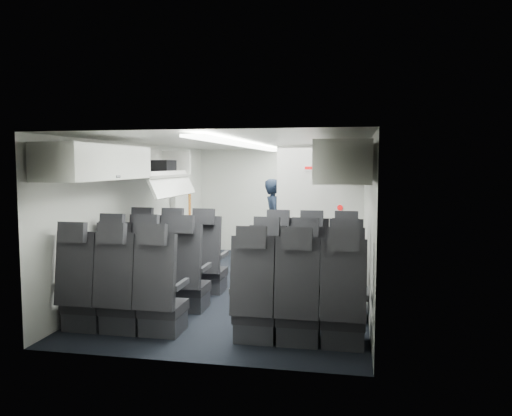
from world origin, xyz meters
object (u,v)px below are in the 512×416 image
at_px(seat_row_rear, 207,301).
at_px(boarding_door, 182,212).
at_px(carry_on_bag, 161,168).
at_px(flight_attendant, 274,222).
at_px(galley_unit, 325,209).
at_px(seat_row_front, 243,266).
at_px(seat_row_mid, 228,281).

relative_size(seat_row_rear, boarding_door, 1.79).
bearing_deg(carry_on_bag, flight_attendant, 59.79).
bearing_deg(seat_row_rear, galley_unit, 79.35).
distance_m(boarding_door, flight_attendant, 1.74).
xyz_separation_m(galley_unit, carry_on_bag, (-2.40, -2.64, 0.83)).
xyz_separation_m(seat_row_front, seat_row_rear, (0.00, -1.80, 0.00)).
relative_size(seat_row_front, boarding_door, 1.79).
xyz_separation_m(seat_row_mid, carry_on_bag, (-1.45, 1.51, 1.38)).
xyz_separation_m(seat_row_mid, boarding_door, (-1.64, 2.99, 0.55)).
distance_m(seat_row_front, boarding_door, 2.71).
bearing_deg(galley_unit, seat_row_front, -106.28).
bearing_deg(carry_on_bag, boarding_door, 110.20).
height_order(seat_row_rear, galley_unit, galley_unit).
distance_m(seat_row_mid, galley_unit, 4.30).
xyz_separation_m(seat_row_rear, galley_unit, (0.95, 5.05, 0.55)).
bearing_deg(seat_row_front, carry_on_bag, 157.08).
bearing_deg(boarding_door, flight_attendant, 5.61).
relative_size(seat_row_front, carry_on_bag, 8.38).
distance_m(seat_row_front, carry_on_bag, 2.09).
xyz_separation_m(seat_row_rear, carry_on_bag, (-1.45, 2.41, 1.38)).
bearing_deg(seat_row_front, seat_row_mid, -90.00).
bearing_deg(seat_row_rear, flight_attendant, 88.79).
bearing_deg(boarding_door, galley_unit, 24.28).
height_order(seat_row_rear, flight_attendant, flight_attendant).
relative_size(seat_row_rear, flight_attendant, 2.12).
xyz_separation_m(seat_row_rear, flight_attendant, (0.09, 4.05, 0.38)).
distance_m(seat_row_mid, carry_on_bag, 2.51).
distance_m(seat_row_rear, carry_on_bag, 3.13).
relative_size(flight_attendant, carry_on_bag, 3.95).
xyz_separation_m(seat_row_mid, flight_attendant, (0.09, 3.15, 0.38)).
height_order(seat_row_front, flight_attendant, flight_attendant).
relative_size(seat_row_front, flight_attendant, 2.12).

